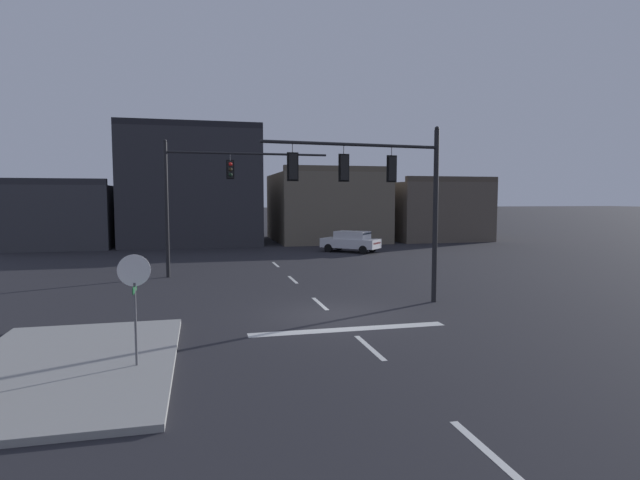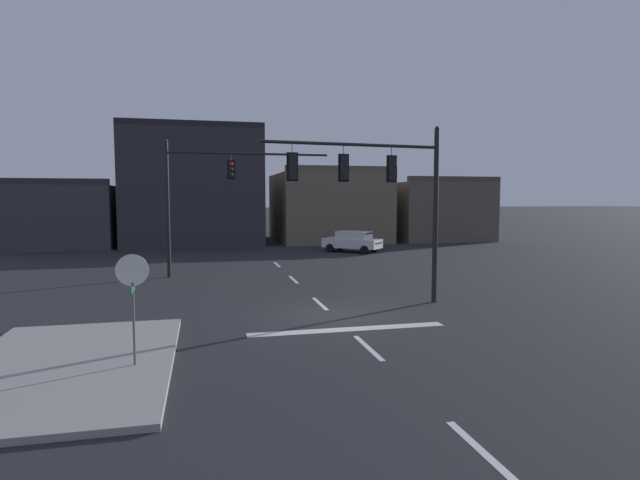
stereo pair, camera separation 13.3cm
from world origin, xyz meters
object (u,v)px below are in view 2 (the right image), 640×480
at_px(car_lot_nearside, 353,241).
at_px(stop_sign, 133,283).
at_px(signal_mast_far_side, 216,184).
at_px(signal_mast_near_side, 384,185).

bearing_deg(car_lot_nearside, stop_sign, -117.65).
distance_m(stop_sign, car_lot_nearside, 27.53).
height_order(signal_mast_far_side, car_lot_nearside, signal_mast_far_side).
height_order(signal_mast_far_side, stop_sign, signal_mast_far_side).
distance_m(signal_mast_far_side, car_lot_nearside, 14.64).
bearing_deg(signal_mast_near_side, car_lot_nearside, 76.79).
height_order(signal_mast_near_side, stop_sign, signal_mast_near_side).
bearing_deg(signal_mast_near_side, signal_mast_far_side, 122.94).
xyz_separation_m(signal_mast_far_side, stop_sign, (-2.36, -14.88, -2.73)).
bearing_deg(signal_mast_far_side, car_lot_nearside, 42.33).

